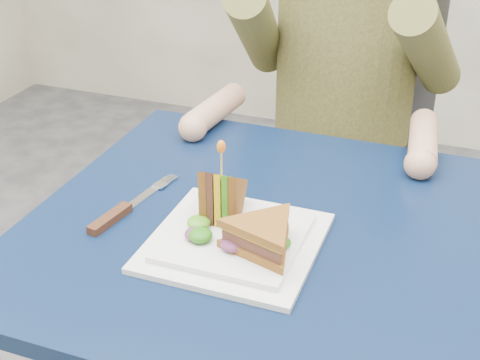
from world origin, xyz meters
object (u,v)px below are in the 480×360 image
at_px(sandwich_flat, 263,236).
at_px(knife, 118,214).
at_px(chair, 346,143).
at_px(fork, 143,197).
at_px(sandwich_upright, 222,198).
at_px(plate, 235,240).
at_px(diner, 348,17).
at_px(table, 256,261).

distance_m(sandwich_flat, knife, 0.28).
bearing_deg(chair, sandwich_flat, -87.00).
bearing_deg(sandwich_flat, fork, 158.42).
xyz_separation_m(chair, sandwich_flat, (0.04, -0.85, 0.23)).
bearing_deg(sandwich_upright, sandwich_flat, -36.57).
bearing_deg(plate, diner, 89.14).
bearing_deg(sandwich_upright, fork, 168.81).
relative_size(diner, sandwich_flat, 4.22).
bearing_deg(plate, fork, 159.20).
height_order(table, fork, fork).
relative_size(sandwich_flat, fork, 0.99).
bearing_deg(sandwich_upright, diner, 85.69).
bearing_deg(sandwich_flat, chair, 93.00).
bearing_deg(fork, sandwich_upright, -11.19).
relative_size(diner, fork, 4.17).
bearing_deg(knife, chair, 74.37).
distance_m(table, diner, 0.69).
height_order(chair, plate, chair).
height_order(plate, knife, plate).
relative_size(chair, fork, 5.21).
height_order(chair, sandwich_flat, chair).
height_order(fork, knife, knife).
xyz_separation_m(plate, fork, (-0.20, 0.08, -0.01)).
bearing_deg(knife, table, 15.91).
distance_m(plate, sandwich_upright, 0.07).
bearing_deg(table, diner, 90.00).
distance_m(table, sandwich_upright, 0.15).
bearing_deg(table, fork, 179.13).
relative_size(chair, knife, 4.20).
bearing_deg(diner, plate, -90.86).
bearing_deg(fork, chair, 73.85).
distance_m(table, chair, 0.75).
xyz_separation_m(diner, sandwich_upright, (-0.05, -0.66, -0.13)).
bearing_deg(knife, sandwich_upright, 11.28).
bearing_deg(table, knife, -164.09).
bearing_deg(fork, sandwich_flat, -21.58).
bearing_deg(plate, chair, 89.25).
xyz_separation_m(diner, fork, (-0.22, -0.63, -0.18)).
bearing_deg(table, sandwich_upright, -149.55).
height_order(plate, sandwich_flat, sandwich_flat).
distance_m(chair, fork, 0.80).
height_order(sandwich_upright, knife, sandwich_upright).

